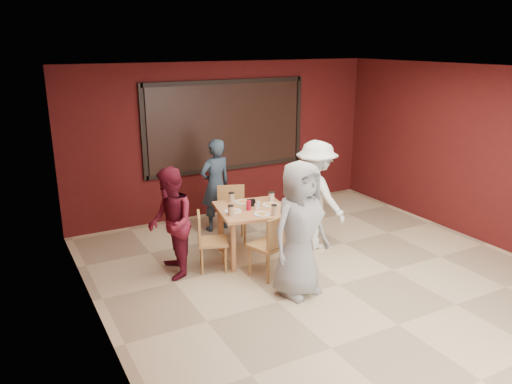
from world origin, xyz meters
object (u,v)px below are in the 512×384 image
dining_table (252,214)px  chair_right (295,219)px  chair_back (232,211)px  diner_left (171,223)px  diner_back (216,185)px  chair_front (272,243)px  diner_front (300,229)px  chair_left (207,238)px  diner_right (316,195)px

dining_table → chair_right: size_ratio=1.50×
chair_back → diner_left: diner_left is taller
chair_back → diner_back: size_ratio=0.57×
chair_front → diner_front: bearing=-82.0°
chair_left → diner_front: bearing=-58.1°
chair_front → chair_left: 0.94m
chair_right → diner_back: (-0.82, 1.24, 0.36)m
diner_front → diner_right: diner_front is taller
diner_front → diner_back: diner_front is taller
chair_front → diner_right: size_ratio=0.53×
chair_left → diner_front: diner_front is taller
chair_back → diner_left: (-1.28, -0.75, 0.26)m
chair_left → diner_back: bearing=61.6°
chair_back → diner_front: size_ratio=0.52×
diner_back → dining_table: bearing=80.5°
chair_right → diner_right: 0.52m
chair_front → diner_left: size_ratio=0.59×
diner_right → chair_right: bearing=41.7°
diner_left → chair_back: bearing=130.7°
chair_back → chair_right: chair_back is taller
diner_left → chair_left: bearing=93.5°
dining_table → chair_front: bearing=-95.9°
chair_right → diner_left: bearing=-177.2°
chair_back → diner_front: diner_front is taller
chair_front → chair_back: (0.10, 1.47, -0.00)m
chair_left → diner_front: (0.75, -1.20, 0.40)m
chair_left → diner_right: 1.86m
dining_table → chair_back: bearing=87.9°
chair_left → diner_back: (0.76, 1.40, 0.32)m
dining_table → chair_right: 0.87m
chair_right → diner_right: (0.25, -0.19, 0.42)m
chair_left → diner_front: 1.47m
diner_left → diner_right: 2.33m
dining_table → diner_back: 1.34m
chair_front → chair_left: (-0.67, 0.66, -0.04)m
chair_back → diner_right: size_ratio=0.53×
dining_table → diner_right: diner_right is taller
diner_front → diner_left: (-1.26, 1.26, -0.11)m
chair_front → chair_right: chair_front is taller
chair_right → diner_right: bearing=-37.5°
diner_back → diner_right: diner_right is taller
chair_front → diner_back: size_ratio=0.57×
dining_table → chair_front: (-0.07, -0.72, -0.17)m
chair_right → diner_right: diner_right is taller
chair_right → dining_table: bearing=-173.1°
diner_right → chair_back: bearing=40.5°
diner_back → chair_left: bearing=52.5°
chair_front → diner_right: diner_right is taller
dining_table → chair_right: (0.82, 0.10, -0.25)m
dining_table → chair_right: bearing=6.9°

